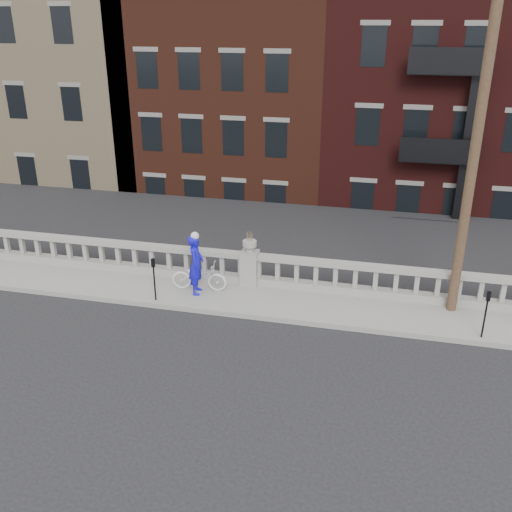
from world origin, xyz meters
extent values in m
plane|color=black|center=(0.00, 0.00, 0.00)|extent=(120.00, 120.00, 0.00)
cube|color=gray|center=(0.00, 3.00, 0.07)|extent=(32.00, 2.20, 0.15)
cube|color=gray|center=(0.00, 3.95, 0.28)|extent=(28.00, 0.34, 0.25)
cube|color=gray|center=(0.00, 3.95, 1.10)|extent=(28.00, 0.34, 0.16)
cube|color=gray|center=(0.00, 3.95, 0.70)|extent=(0.55, 0.55, 1.10)
cylinder|color=gray|center=(0.00, 3.95, 1.35)|extent=(0.24, 0.24, 0.20)
cylinder|color=gray|center=(0.00, 3.95, 1.53)|extent=(0.44, 0.44, 0.18)
cube|color=#605E59|center=(0.00, 4.30, -2.42)|extent=(36.00, 0.50, 5.15)
cube|color=black|center=(0.00, 25.95, -5.25)|extent=(80.00, 44.00, 0.50)
cube|color=#595651|center=(-2.00, 8.45, -3.00)|extent=(16.00, 7.00, 4.00)
cube|color=tan|center=(-17.00, 20.95, 5.00)|extent=(18.00, 16.00, 20.00)
cube|color=#431D13|center=(-4.00, 19.95, 2.00)|extent=(10.00, 14.00, 14.00)
cube|color=#330E0E|center=(6.00, 19.95, 2.75)|extent=(10.00, 14.00, 15.50)
cylinder|color=#422D1E|center=(6.20, 3.60, 5.15)|extent=(0.28, 0.28, 10.00)
cylinder|color=black|center=(-2.50, 2.15, 0.70)|extent=(0.05, 0.05, 1.10)
cube|color=black|center=(-2.50, 2.15, 1.38)|extent=(0.10, 0.08, 0.26)
cube|color=black|center=(-2.50, 2.10, 1.42)|extent=(0.06, 0.01, 0.08)
cylinder|color=black|center=(6.88, 2.15, 0.70)|extent=(0.05, 0.05, 1.10)
cube|color=black|center=(6.88, 2.15, 1.38)|extent=(0.10, 0.08, 0.26)
cube|color=black|center=(6.88, 2.10, 1.42)|extent=(0.06, 0.01, 0.08)
imported|color=silver|center=(-1.43, 3.13, 0.61)|extent=(1.79, 0.76, 0.91)
imported|color=#140ED6|center=(-1.44, 2.92, 1.10)|extent=(0.56, 0.76, 1.90)
camera|label=1|loc=(4.03, -12.17, 8.17)|focal=40.00mm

